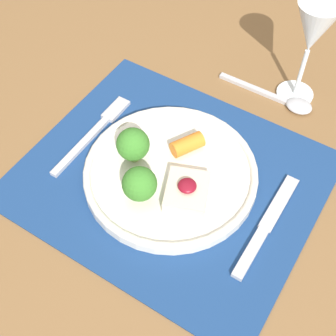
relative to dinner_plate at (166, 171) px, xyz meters
name	(u,v)px	position (x,y,z in m)	size (l,w,h in m)	color
ground_plane	(169,332)	(0.01, 0.00, -0.78)	(8.00, 8.00, 0.00)	gray
dining_table	(170,204)	(0.01, 0.00, -0.09)	(1.56, 1.20, 0.76)	brown
placemat	(170,178)	(0.01, 0.00, -0.02)	(0.44, 0.38, 0.00)	navy
dinner_plate	(166,171)	(0.00, 0.00, 0.00)	(0.27, 0.27, 0.08)	silver
fork	(97,129)	(-0.15, 0.02, -0.01)	(0.02, 0.19, 0.01)	#B2B2B7
knife	(263,231)	(0.17, -0.01, -0.01)	(0.02, 0.19, 0.01)	#B2B2B7
spoon	(286,101)	(0.09, 0.25, -0.01)	(0.18, 0.04, 0.01)	#B2B2B7
wine_glass_near	(313,33)	(0.10, 0.28, 0.12)	(0.07, 0.07, 0.19)	white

